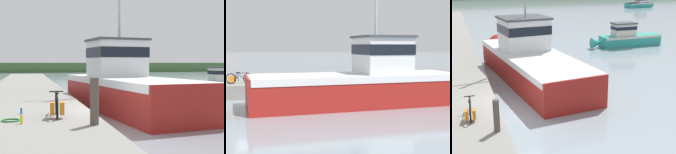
% 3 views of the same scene
% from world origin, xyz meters
% --- Properties ---
extents(ground_plane, '(320.00, 320.00, 0.00)m').
position_xyz_m(ground_plane, '(0.00, 0.00, 0.00)').
color(ground_plane, '#84939E').
extents(dock_pier, '(4.47, 80.00, 0.87)m').
position_xyz_m(dock_pier, '(-3.18, 0.00, 0.43)').
color(dock_pier, gray).
rests_on(dock_pier, ground_plane).
extents(far_shoreline, '(180.00, 5.00, 2.48)m').
position_xyz_m(far_shoreline, '(30.00, 77.84, 1.24)').
color(far_shoreline, '#426638').
rests_on(far_shoreline, ground_plane).
extents(fishing_boat_main, '(4.91, 13.84, 9.47)m').
position_xyz_m(fishing_boat_main, '(1.86, 5.96, 1.29)').
color(fishing_boat_main, maroon).
rests_on(fishing_boat_main, ground_plane).
extents(bicycle_touring, '(0.48, 1.71, 0.72)m').
position_xyz_m(bicycle_touring, '(-2.17, -1.37, 1.19)').
color(bicycle_touring, black).
rests_on(bicycle_touring, dock_pier).
extents(mooring_post, '(0.23, 0.23, 1.22)m').
position_xyz_m(mooring_post, '(-1.34, -2.90, 1.47)').
color(mooring_post, '#51473D').
rests_on(mooring_post, dock_pier).
extents(hose_coil, '(0.50, 0.50, 0.04)m').
position_xyz_m(hose_coil, '(-3.46, -1.81, 0.89)').
color(hose_coil, '#197A2D').
rests_on(hose_coil, dock_pier).
extents(water_bottle_on_curb, '(0.08, 0.08, 0.23)m').
position_xyz_m(water_bottle_on_curb, '(-3.16, -2.31, 0.98)').
color(water_bottle_on_curb, yellow).
rests_on(water_bottle_on_curb, dock_pier).
extents(water_bottle_by_bike, '(0.07, 0.07, 0.19)m').
position_xyz_m(water_bottle_by_bike, '(-3.20, -0.57, 0.96)').
color(water_bottle_by_bike, blue).
rests_on(water_bottle_by_bike, dock_pier).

